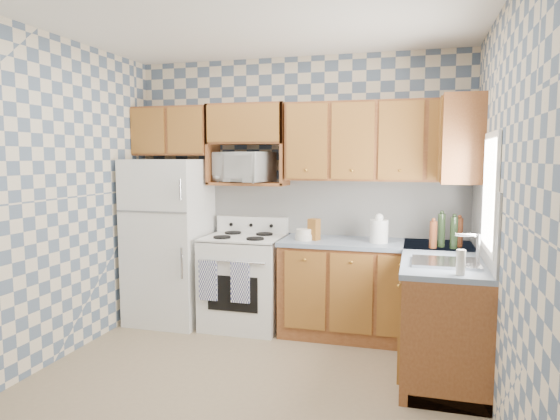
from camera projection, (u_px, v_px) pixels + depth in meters
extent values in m
plane|color=#7F6C54|center=(247.00, 387.00, 3.71)|extent=(3.40, 3.40, 0.00)
cube|color=slate|center=(297.00, 192.00, 5.10)|extent=(3.40, 0.02, 2.70)
cube|color=slate|center=(502.00, 214.00, 3.12)|extent=(0.02, 3.20, 2.70)
cube|color=white|center=(336.00, 207.00, 5.00)|extent=(2.60, 0.02, 0.56)
cube|color=white|center=(483.00, 222.00, 3.90)|extent=(0.02, 1.60, 0.56)
cube|color=silver|center=(169.00, 241.00, 5.16)|extent=(0.75, 0.70, 1.68)
cube|color=silver|center=(244.00, 282.00, 5.01)|extent=(0.76, 0.65, 0.90)
cube|color=silver|center=(244.00, 238.00, 4.96)|extent=(0.76, 0.65, 0.02)
cube|color=silver|center=(252.00, 225.00, 5.21)|extent=(0.76, 0.08, 0.17)
cube|color=navy|center=(208.00, 280.00, 4.73)|extent=(0.18, 0.02, 0.38)
cube|color=navy|center=(240.00, 283.00, 4.65)|extent=(0.18, 0.02, 0.38)
cube|color=brown|center=(375.00, 292.00, 4.69)|extent=(1.75, 0.60, 0.88)
cube|color=brown|center=(441.00, 313.00, 4.06)|extent=(0.60, 1.60, 0.88)
cube|color=slate|center=(376.00, 244.00, 4.64)|extent=(1.77, 0.63, 0.04)
cube|color=slate|center=(442.00, 257.00, 4.01)|extent=(0.63, 1.60, 0.04)
cube|color=brown|center=(379.00, 141.00, 4.67)|extent=(1.75, 0.33, 0.74)
cube|color=brown|center=(174.00, 131.00, 5.22)|extent=(0.82, 0.33, 0.50)
cube|color=brown|center=(461.00, 140.00, 4.31)|extent=(0.33, 0.70, 0.74)
cube|color=brown|center=(249.00, 184.00, 5.06)|extent=(0.80, 0.33, 0.03)
imported|color=silver|center=(244.00, 167.00, 5.04)|extent=(0.64, 0.52, 0.30)
cube|color=#B7B7BC|center=(446.00, 263.00, 3.67)|extent=(0.48, 0.40, 0.03)
cube|color=white|center=(490.00, 193.00, 3.54)|extent=(0.02, 0.66, 0.86)
cylinder|color=black|center=(441.00, 230.00, 4.35)|extent=(0.06, 0.06, 0.29)
cylinder|color=black|center=(454.00, 233.00, 4.27)|extent=(0.06, 0.06, 0.27)
cylinder|color=#5E2C17|center=(459.00, 233.00, 4.35)|extent=(0.06, 0.06, 0.25)
cylinder|color=#5E2C17|center=(433.00, 235.00, 4.29)|extent=(0.06, 0.06, 0.24)
cube|color=brown|center=(314.00, 229.00, 4.72)|extent=(0.12, 0.12, 0.20)
cylinder|color=silver|center=(379.00, 231.00, 4.57)|extent=(0.17, 0.17, 0.21)
cylinder|color=beige|center=(461.00, 262.00, 3.32)|extent=(0.06, 0.06, 0.17)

